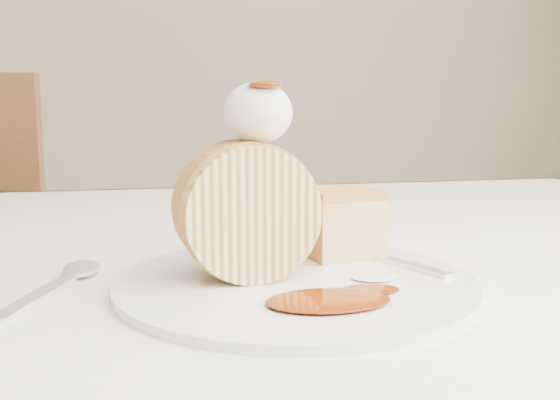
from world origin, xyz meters
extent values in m
cube|color=white|center=(0.00, 3.00, 1.40)|extent=(5.00, 0.10, 2.80)
cube|color=white|center=(0.00, 0.20, 0.73)|extent=(1.40, 0.90, 0.04)
cube|color=white|center=(0.00, 0.65, 0.61)|extent=(1.40, 0.01, 0.28)
cylinder|color=brown|center=(0.62, 0.57, 0.35)|extent=(0.06, 0.06, 0.71)
cylinder|color=brown|center=(-0.29, 1.35, 0.22)|extent=(0.04, 0.04, 0.44)
cylinder|color=white|center=(0.04, 0.03, 0.75)|extent=(0.32, 0.32, 0.01)
cylinder|color=beige|center=(0.01, 0.04, 0.81)|extent=(0.11, 0.07, 0.10)
cube|color=tan|center=(0.10, 0.09, 0.78)|extent=(0.07, 0.07, 0.05)
ellipsoid|color=white|center=(0.02, 0.05, 0.88)|extent=(0.05, 0.05, 0.05)
ellipsoid|color=#692104|center=(0.02, 0.04, 0.91)|extent=(0.03, 0.02, 0.01)
cube|color=silver|center=(0.13, 0.06, 0.76)|extent=(0.09, 0.16, 0.00)
cube|color=silver|center=(-0.15, 0.01, 0.75)|extent=(0.08, 0.18, 0.00)
camera|label=1|loc=(-0.06, -0.42, 0.89)|focal=40.00mm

